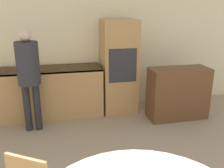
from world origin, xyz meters
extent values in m
cube|color=beige|center=(0.00, 5.02, 1.30)|extent=(6.51, 0.05, 2.60)
cube|color=tan|center=(-1.14, 4.67, 0.45)|extent=(2.53, 0.60, 0.90)
cube|color=black|center=(-1.14, 4.67, 0.88)|extent=(2.53, 0.60, 0.03)
cube|color=tan|center=(0.48, 4.68, 0.86)|extent=(0.62, 0.58, 1.72)
cube|color=#28282D|center=(0.48, 4.39, 0.95)|extent=(0.50, 0.01, 0.60)
cube|color=brown|center=(1.43, 4.11, 0.46)|extent=(1.05, 0.45, 0.92)
cylinder|color=#262628|center=(-1.16, 4.16, 0.39)|extent=(0.11, 0.11, 0.79)
cylinder|color=#262628|center=(-1.00, 4.16, 0.39)|extent=(0.11, 0.11, 0.79)
cylinder|color=#2D2D33|center=(-1.08, 4.16, 1.12)|extent=(0.35, 0.35, 0.66)
sphere|color=beige|center=(-1.08, 4.16, 1.54)|extent=(0.19, 0.19, 0.19)
camera|label=1|loc=(-0.62, 0.27, 1.95)|focal=40.00mm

